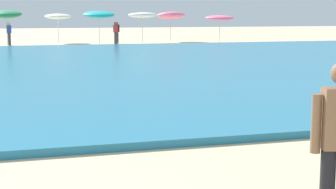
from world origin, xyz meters
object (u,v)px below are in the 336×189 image
(beachgoer_near_row_mid, at_px, (9,33))
(beach_umbrella_8, at_px, (219,18))
(beach_umbrella_3, at_px, (6,14))
(beachgoer_near_row_left, at_px, (117,32))
(beach_umbrella_7, at_px, (171,15))
(beach_umbrella_6, at_px, (142,15))
(beachgoer_near_row_right, at_px, (115,32))
(beach_umbrella_4, at_px, (58,16))
(beach_umbrella_5, at_px, (99,15))

(beachgoer_near_row_mid, bearing_deg, beach_umbrella_8, -0.07)
(beach_umbrella_3, bearing_deg, beachgoer_near_row_left, -2.44)
(beach_umbrella_7, bearing_deg, beach_umbrella_8, -32.90)
(beach_umbrella_7, xyz_separation_m, beachgoer_near_row_mid, (-12.21, -2.09, -1.18))
(beach_umbrella_6, relative_size, beachgoer_near_row_right, 1.46)
(beach_umbrella_6, distance_m, beachgoer_near_row_mid, 9.51)
(beach_umbrella_4, distance_m, beachgoer_near_row_left, 4.72)
(beach_umbrella_5, bearing_deg, beach_umbrella_6, 0.63)
(beach_umbrella_8, distance_m, beachgoer_near_row_mid, 15.50)
(beachgoer_near_row_left, distance_m, beachgoer_near_row_right, 0.67)
(beach_umbrella_5, relative_size, beach_umbrella_6, 1.06)
(beach_umbrella_3, xyz_separation_m, beach_umbrella_6, (9.57, -0.72, -0.07))
(beach_umbrella_3, height_order, beachgoer_near_row_right, beach_umbrella_3)
(beach_umbrella_8, height_order, beachgoer_near_row_mid, beach_umbrella_8)
(beach_umbrella_4, distance_m, beach_umbrella_7, 8.67)
(beach_umbrella_6, xyz_separation_m, beach_umbrella_7, (2.78, 2.09, -0.03))
(beach_umbrella_4, distance_m, beach_umbrella_5, 3.69)
(beach_umbrella_7, xyz_separation_m, beachgoer_near_row_left, (-4.60, -1.70, -1.18))
(beach_umbrella_3, relative_size, beachgoer_near_row_mid, 1.57)
(beach_umbrella_5, height_order, beach_umbrella_6, beach_umbrella_5)
(beach_umbrella_8, height_order, beachgoer_near_row_left, beach_umbrella_8)
(beach_umbrella_5, bearing_deg, beach_umbrella_7, 19.55)
(beach_umbrella_8, relative_size, beachgoer_near_row_right, 1.39)
(beach_umbrella_5, height_order, beachgoer_near_row_right, beach_umbrella_5)
(beachgoer_near_row_mid, bearing_deg, beachgoer_near_row_right, -1.82)
(beach_umbrella_3, relative_size, beach_umbrella_8, 1.14)
(beach_umbrella_6, distance_m, beach_umbrella_8, 6.04)
(beachgoer_near_row_right, bearing_deg, beach_umbrella_6, 6.37)
(beach_umbrella_7, bearing_deg, beachgoer_near_row_mid, -170.28)
(beachgoer_near_row_left, bearing_deg, beachgoer_near_row_mid, -177.09)
(beachgoer_near_row_mid, relative_size, beachgoer_near_row_right, 1.00)
(beach_umbrella_4, distance_m, beach_umbrella_6, 6.40)
(beach_umbrella_6, height_order, beach_umbrella_8, beach_umbrella_6)
(beach_umbrella_5, height_order, beach_umbrella_7, beach_umbrella_5)
(beach_umbrella_5, bearing_deg, beach_umbrella_8, 0.13)
(beach_umbrella_4, xyz_separation_m, beach_umbrella_6, (5.89, -2.51, 0.10))
(beach_umbrella_5, distance_m, beachgoer_near_row_left, 1.92)
(beach_umbrella_6, bearing_deg, beachgoer_near_row_left, 167.93)
(beach_umbrella_5, xyz_separation_m, beachgoer_near_row_mid, (-6.22, 0.04, -1.26))
(beach_umbrella_6, distance_m, beach_umbrella_7, 3.48)
(beach_umbrella_4, height_order, beach_umbrella_7, beach_umbrella_7)
(beach_umbrella_5, bearing_deg, beach_umbrella_3, 173.23)
(beach_umbrella_6, xyz_separation_m, beachgoer_near_row_mid, (-9.43, 0.00, -1.22))
(beachgoer_near_row_mid, bearing_deg, beach_umbrella_5, -0.35)
(beachgoer_near_row_right, bearing_deg, beach_umbrella_3, 172.78)
(beach_umbrella_7, height_order, beach_umbrella_8, beach_umbrella_7)
(beach_umbrella_3, height_order, beach_umbrella_7, beach_umbrella_3)
(beach_umbrella_8, bearing_deg, beach_umbrella_6, 179.86)
(beachgoer_near_row_mid, bearing_deg, beach_umbrella_4, 35.27)
(beach_umbrella_8, xyz_separation_m, beachgoer_near_row_right, (-8.10, -0.22, -0.99))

